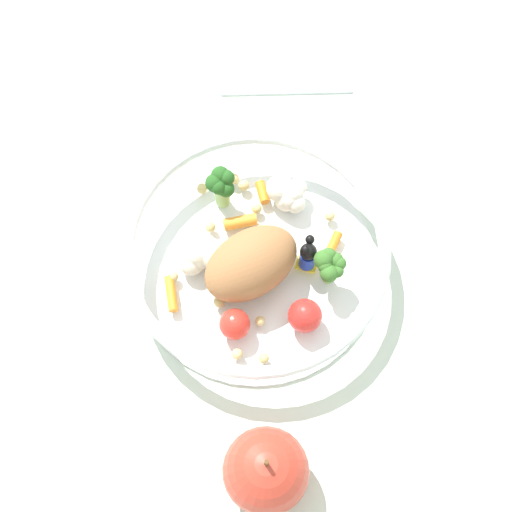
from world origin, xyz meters
name	(u,v)px	position (x,y,z in m)	size (l,w,h in m)	color
ground_plane	(270,275)	(0.00, 0.00, 0.00)	(2.40, 2.40, 0.00)	silver
food_container	(255,255)	(0.01, 0.01, 0.03)	(0.25, 0.25, 0.07)	white
loose_apple	(266,471)	(-0.18, 0.04, 0.04)	(0.07, 0.07, 0.08)	#BC3828
folded_napkin	(285,51)	(0.26, -0.07, 0.00)	(0.11, 0.14, 0.01)	white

